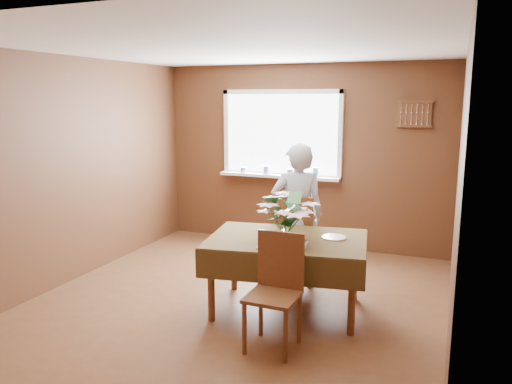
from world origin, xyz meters
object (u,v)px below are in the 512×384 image
at_px(seated_woman, 297,215).
at_px(flower_bouquet, 286,213).
at_px(dining_table, 287,247).
at_px(chair_far, 295,236).
at_px(chair_near, 276,285).

distance_m(seated_woman, flower_bouquet, 0.92).
bearing_deg(flower_bouquet, seated_woman, 100.29).
height_order(dining_table, flower_bouquet, flower_bouquet).
height_order(chair_far, chair_near, chair_far).
height_order(chair_far, flower_bouquet, flower_bouquet).
bearing_deg(flower_bouquet, chair_near, -79.47).
xyz_separation_m(seated_woman, flower_bouquet, (0.16, -0.87, 0.23)).
relative_size(dining_table, chair_near, 1.72).
height_order(chair_far, seated_woman, seated_woman).
bearing_deg(seated_woman, chair_far, -59.96).
height_order(dining_table, seated_woman, seated_woman).
distance_m(chair_far, flower_bouquet, 1.03).
distance_m(dining_table, flower_bouquet, 0.43).
bearing_deg(dining_table, chair_far, 92.22).
distance_m(chair_far, seated_woman, 0.25).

